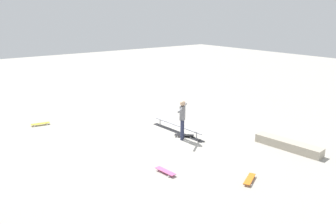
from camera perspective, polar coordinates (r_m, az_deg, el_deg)
The scene contains 8 objects.
ground_plane at distance 14.20m, azimuth -1.03°, elevation -3.82°, with size 60.00×60.00×0.00m, color #ADA89E.
grind_rail at distance 14.40m, azimuth 1.58°, elevation -2.94°, with size 3.06×0.43×0.32m.
skate_ledge at distance 13.46m, azimuth 19.73°, elevation -5.28°, with size 2.55×0.50×0.32m, color #B2A893.
skater_main at distance 13.37m, azimuth 2.47°, elevation -0.86°, with size 0.84×1.10×1.63m.
skateboard_main at distance 13.91m, azimuth 2.78°, elevation -3.95°, with size 0.70×0.71×0.09m.
loose_skateboard_pink at distance 10.89m, azimuth -0.46°, elevation -10.01°, with size 0.82×0.32×0.09m.
loose_skateboard_orange at distance 10.71m, azimuth 13.69°, elevation -10.99°, with size 0.53×0.81×0.09m.
loose_skateboard_yellow at distance 16.38m, azimuth -20.87°, elevation -1.86°, with size 0.36×0.82×0.09m.
Camera 1 is at (-10.74, 7.87, 4.94)m, focal length 35.87 mm.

